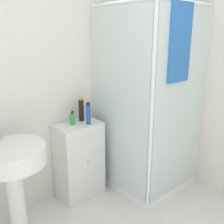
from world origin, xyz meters
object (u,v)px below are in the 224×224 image
(sink, at_px, (13,167))
(shampoo_bottle_tall_black, at_px, (81,110))
(soap_dispenser, at_px, (72,119))
(shampoo_bottle_blue, at_px, (88,114))

(sink, height_order, shampoo_bottle_tall_black, shampoo_bottle_tall_black)
(sink, height_order, soap_dispenser, sink)
(sink, distance_m, shampoo_bottle_tall_black, 0.94)
(soap_dispenser, bearing_deg, shampoo_bottle_blue, -35.93)
(soap_dispenser, distance_m, shampoo_bottle_blue, 0.18)
(shampoo_bottle_tall_black, bearing_deg, sink, -163.66)
(soap_dispenser, xyz_separation_m, shampoo_bottle_tall_black, (0.14, 0.04, 0.06))
(soap_dispenser, bearing_deg, shampoo_bottle_tall_black, 15.85)
(shampoo_bottle_tall_black, bearing_deg, shampoo_bottle_blue, -93.11)
(soap_dispenser, xyz_separation_m, shampoo_bottle_blue, (0.14, -0.10, 0.05))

